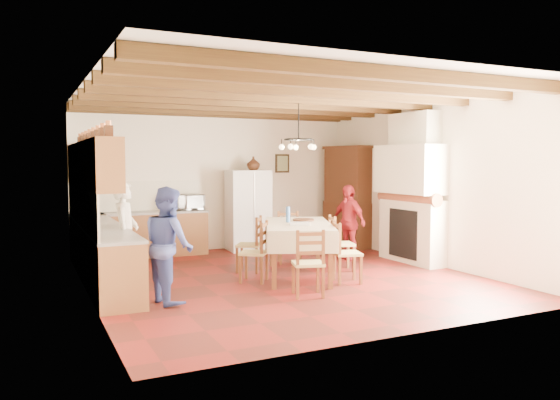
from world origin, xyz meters
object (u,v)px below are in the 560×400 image
object	(u,v)px
dining_table	(298,228)
refrigerator	(248,210)
person_woman_red	(348,222)
person_woman_blue	(169,245)
chair_left_near	(254,251)
chair_right_far	(342,243)
chair_left_far	(249,244)
chair_end_far	(289,237)
microwave	(188,202)
person_man	(125,234)
chair_end_near	(308,262)
hutch	(348,196)
chair_right_near	(347,252)

from	to	relation	value
dining_table	refrigerator	bearing A→B (deg)	84.54
dining_table	person_woman_red	size ratio (longest dim) A/B	1.57
refrigerator	person_woman_blue	xyz separation A→B (m)	(-2.60, -3.58, -0.07)
chair_left_near	chair_right_far	xyz separation A→B (m)	(1.74, 0.19, 0.00)
chair_left_far	chair_end_far	xyz separation A→B (m)	(0.98, 0.41, 0.00)
refrigerator	chair_left_far	xyz separation A→B (m)	(-0.85, -2.15, -0.37)
chair_left_near	microwave	world-z (taller)	microwave
chair_left_far	dining_table	bearing A→B (deg)	72.97
chair_end_far	microwave	world-z (taller)	microwave
chair_left_far	chair_right_far	distance (m)	1.61
person_man	person_woman_blue	xyz separation A→B (m)	(0.37, -1.19, -0.02)
chair_end_far	microwave	size ratio (longest dim) A/B	1.66
refrigerator	chair_end_near	bearing A→B (deg)	-96.12
hutch	chair_end_near	xyz separation A→B (m)	(-2.95, -3.59, -0.64)
hutch	chair_end_far	distance (m)	2.50
chair_left_far	person_woman_red	distance (m)	2.24
person_man	person_woman_blue	bearing A→B (deg)	-141.64
refrigerator	chair_right_far	size ratio (longest dim) A/B	1.78
dining_table	chair_left_near	distance (m)	0.87
chair_end_near	person_woman_blue	bearing A→B (deg)	1.52
dining_table	microwave	xyz separation A→B (m)	(-1.00, 2.98, 0.26)
chair_right_near	microwave	bearing A→B (deg)	38.19
chair_left_near	chair_left_far	world-z (taller)	same
chair_end_near	microwave	bearing A→B (deg)	-66.03
chair_left_far	person_woman_blue	size ratio (longest dim) A/B	0.61
hutch	chair_right_far	bearing A→B (deg)	-132.25
dining_table	chair_left_far	world-z (taller)	chair_left_far
chair_left_far	person_woman_blue	distance (m)	2.28
chair_left_far	hutch	bearing A→B (deg)	152.65
person_man	chair_left_far	bearing A→B (deg)	-62.06
refrigerator	chair_end_near	world-z (taller)	refrigerator
chair_end_far	chair_left_near	bearing A→B (deg)	-117.65
hutch	chair_left_near	xyz separation A→B (m)	(-3.29, -2.41, -0.64)
person_man	person_woman_red	bearing A→B (deg)	-61.39
person_man	person_woman_blue	distance (m)	1.24
chair_end_near	person_woman_blue	distance (m)	1.94
person_woman_red	hutch	bearing A→B (deg)	136.03
refrigerator	hutch	size ratio (longest dim) A/B	0.76
chair_right_far	person_woman_red	world-z (taller)	person_woman_red
chair_left_near	chair_end_near	distance (m)	1.22
chair_left_near	microwave	bearing A→B (deg)	-139.71
chair_left_far	chair_end_far	world-z (taller)	same
chair_end_far	person_man	size ratio (longest dim) A/B	0.60
person_woman_red	microwave	world-z (taller)	person_woman_red
chair_left_far	chair_right_near	bearing A→B (deg)	70.63
refrigerator	person_woman_red	xyz separation A→B (m)	(1.35, -1.84, -0.13)
chair_left_near	chair_end_far	size ratio (longest dim) A/B	1.00
dining_table	chair_right_near	size ratio (longest dim) A/B	2.37
dining_table	person_woman_blue	size ratio (longest dim) A/B	1.45
person_woman_blue	microwave	world-z (taller)	person_woman_blue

